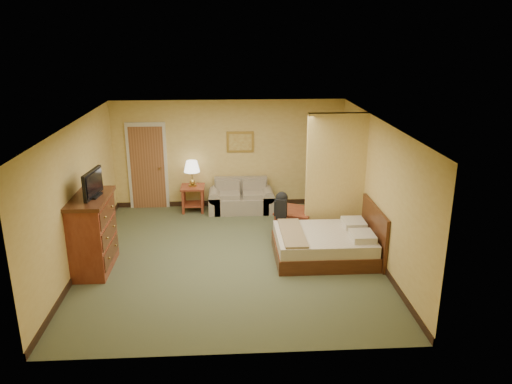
{
  "coord_description": "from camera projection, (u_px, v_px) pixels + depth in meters",
  "views": [
    {
      "loc": [
        -0.05,
        -8.7,
        4.14
      ],
      "look_at": [
        0.51,
        0.6,
        1.11
      ],
      "focal_mm": 35.0,
      "sensor_mm": 36.0,
      "label": 1
    }
  ],
  "objects": [
    {
      "name": "wall_picture",
      "position": [
        240.0,
        142.0,
        11.89
      ],
      "size": [
        0.65,
        0.04,
        0.5
      ],
      "color": "#B78E3F",
      "rests_on": "back_wall"
    },
    {
      "name": "back_wall",
      "position": [
        229.0,
        154.0,
        11.99
      ],
      "size": [
        5.5,
        0.02,
        2.6
      ],
      "primitive_type": "cube",
      "color": "#D5B25B",
      "rests_on": "floor"
    },
    {
      "name": "tv",
      "position": [
        93.0,
        184.0,
        8.61
      ],
      "size": [
        0.23,
        0.77,
        0.47
      ],
      "rotation": [
        0.0,
        0.0,
        -0.12
      ],
      "color": "black",
      "rests_on": "dresser"
    },
    {
      "name": "right_wall",
      "position": [
        378.0,
        190.0,
        9.3
      ],
      "size": [
        0.02,
        6.0,
        2.6
      ],
      "primitive_type": "cube",
      "color": "#D5B25B",
      "rests_on": "floor"
    },
    {
      "name": "backpack",
      "position": [
        282.0,
        204.0,
        10.13
      ],
      "size": [
        0.27,
        0.35,
        0.54
      ],
      "rotation": [
        0.0,
        0.0,
        -0.2
      ],
      "color": "black",
      "rests_on": "bed"
    },
    {
      "name": "door",
      "position": [
        148.0,
        167.0,
        11.93
      ],
      "size": [
        0.94,
        0.16,
        2.1
      ],
      "color": "beige",
      "rests_on": "floor"
    },
    {
      "name": "table_lamp",
      "position": [
        192.0,
        167.0,
        11.67
      ],
      "size": [
        0.38,
        0.38,
        0.62
      ],
      "color": "#AB8D3F",
      "rests_on": "side_table"
    },
    {
      "name": "bed",
      "position": [
        327.0,
        244.0,
        9.47
      ],
      "size": [
        1.91,
        1.57,
        1.01
      ],
      "color": "#441F0F",
      "rests_on": "floor"
    },
    {
      "name": "coffee_table",
      "position": [
        295.0,
        216.0,
        10.68
      ],
      "size": [
        1.0,
        1.0,
        0.49
      ],
      "rotation": [
        0.0,
        0.0,
        -0.42
      ],
      "color": "maroon",
      "rests_on": "floor"
    },
    {
      "name": "partition",
      "position": [
        335.0,
        177.0,
        10.14
      ],
      "size": [
        1.2,
        0.15,
        2.6
      ],
      "primitive_type": "cube",
      "color": "#D5B25B",
      "rests_on": "floor"
    },
    {
      "name": "ceiling",
      "position": [
        229.0,
        122.0,
        8.74
      ],
      "size": [
        6.0,
        6.0,
        0.0
      ],
      "primitive_type": "plane",
      "rotation": [
        3.14,
        0.0,
        0.0
      ],
      "color": "white",
      "rests_on": "back_wall"
    },
    {
      "name": "floor",
      "position": [
        231.0,
        257.0,
        9.55
      ],
      "size": [
        6.0,
        6.0,
        0.0
      ],
      "primitive_type": "plane",
      "color": "#4C5235",
      "rests_on": "ground"
    },
    {
      "name": "loveseat",
      "position": [
        241.0,
        201.0,
        11.92
      ],
      "size": [
        1.54,
        0.72,
        0.78
      ],
      "color": "gray",
      "rests_on": "floor"
    },
    {
      "name": "left_wall",
      "position": [
        78.0,
        196.0,
        8.99
      ],
      "size": [
        0.02,
        6.0,
        2.6
      ],
      "primitive_type": "cube",
      "color": "#D5B25B",
      "rests_on": "floor"
    },
    {
      "name": "side_table",
      "position": [
        193.0,
        195.0,
        11.88
      ],
      "size": [
        0.56,
        0.56,
        0.62
      ],
      "color": "maroon",
      "rests_on": "floor"
    },
    {
      "name": "baseboard",
      "position": [
        230.0,
        203.0,
        12.36
      ],
      "size": [
        5.5,
        0.02,
        0.12
      ],
      "primitive_type": "cube",
      "color": "black",
      "rests_on": "floor"
    },
    {
      "name": "dresser",
      "position": [
        92.0,
        233.0,
        8.88
      ],
      "size": [
        0.68,
        1.29,
        1.38
      ],
      "color": "maroon",
      "rests_on": "floor"
    }
  ]
}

